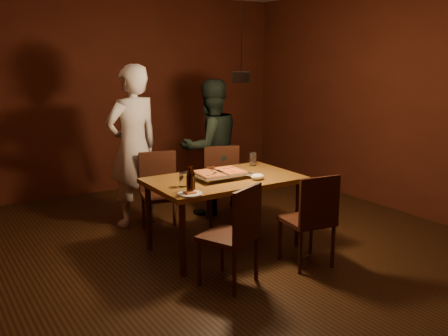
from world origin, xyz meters
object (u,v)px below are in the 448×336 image
chair_near_left (236,227)px  diner_white (133,146)px  beer_bottle_b (192,178)px  pendant_lamp (241,76)px  beer_bottle_a (190,180)px  plate_slice (190,194)px  dining_table (224,185)px  pizza_tray (219,175)px  chair_far_right (223,177)px  chair_near_right (312,212)px  chair_far_left (160,185)px  diner_dark (211,147)px

chair_near_left → diner_white: (-0.10, 1.99, 0.39)m
beer_bottle_b → pendant_lamp: pendant_lamp is taller
chair_near_left → beer_bottle_a: beer_bottle_a is taller
pendant_lamp → plate_slice: bearing=-163.8°
dining_table → pizza_tray: size_ratio=2.73×
diner_white → chair_far_right: bearing=142.1°
beer_bottle_a → beer_bottle_b: (0.07, 0.10, -0.01)m
chair_near_right → plate_slice: 1.15m
chair_far_left → chair_near_left: size_ratio=0.91×
chair_near_left → chair_far_left: bearing=64.2°
beer_bottle_a → diner_dark: (1.08, 1.45, -0.04)m
pendant_lamp → chair_far_left: bearing=111.7°
plate_slice → diner_white: bearing=85.7°
chair_far_left → diner_white: bearing=-54.4°
chair_far_left → pizza_tray: bearing=123.2°
pizza_tray → beer_bottle_a: size_ratio=2.21×
dining_table → pendant_lamp: (0.08, -0.17, 1.08)m
chair_far_left → chair_far_right: same height
dining_table → pendant_lamp: pendant_lamp is taller
dining_table → chair_far_left: bearing=110.9°
plate_slice → diner_white: (0.12, 1.58, 0.17)m
chair_near_right → pendant_lamp: 1.43m
pizza_tray → beer_bottle_a: (-0.54, -0.38, 0.10)m
chair_far_right → beer_bottle_b: size_ratio=2.45×
diner_dark → beer_bottle_a: bearing=52.7°
chair_near_right → chair_far_right: bearing=97.3°
pendant_lamp → chair_near_left: bearing=-126.5°
diner_white → pendant_lamp: bearing=100.3°
chair_far_right → diner_dark: diner_dark is taller
pizza_tray → plate_slice: size_ratio=2.49×
chair_near_right → beer_bottle_a: bearing=162.0°
chair_near_right → beer_bottle_b: bearing=155.8°
dining_table → pizza_tray: (-0.03, 0.04, 0.10)m
chair_far_right → chair_near_left: same height
pizza_tray → diner_white: (-0.44, 1.17, 0.15)m
chair_far_right → beer_bottle_b: 1.41m
beer_bottle_a → pendant_lamp: 1.11m
plate_slice → diner_white: 1.59m
chair_far_left → diner_white: diner_white is taller
dining_table → chair_near_right: 0.95m
dining_table → chair_near_left: 0.87m
plate_slice → beer_bottle_b: bearing=54.2°
chair_near_right → diner_white: 2.26m
beer_bottle_b → pendant_lamp: size_ratio=0.21×
plate_slice → diner_dark: diner_dark is taller
beer_bottle_a → diner_dark: diner_dark is taller
dining_table → chair_far_left: (-0.32, 0.84, -0.14)m
chair_far_left → plate_slice: chair_far_left is taller
dining_table → beer_bottle_b: bearing=-154.3°
chair_far_left → diner_dark: (0.83, 0.28, 0.30)m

